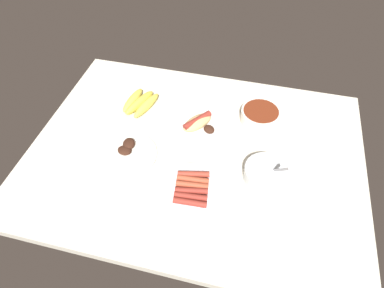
{
  "coord_description": "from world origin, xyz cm",
  "views": [
    {
      "loc": [
        17.45,
        -76.47,
        93.41
      ],
      "look_at": [
        -1.41,
        0.58,
        3.0
      ],
      "focal_mm": 31.27,
      "sensor_mm": 36.0,
      "label": 1
    }
  ],
  "objects_px": {
    "bowl_coleslaw": "(266,173)",
    "plate_sausages": "(192,189)",
    "plate_grilled_meat": "(127,153)",
    "banana_bunch": "(140,103)",
    "plate_hotdog_assembled": "(198,125)",
    "bowl_chili": "(260,115)"
  },
  "relations": [
    {
      "from": "bowl_coleslaw",
      "to": "plate_sausages",
      "type": "bearing_deg",
      "value": -154.66
    },
    {
      "from": "plate_grilled_meat",
      "to": "plate_sausages",
      "type": "distance_m",
      "value": 0.28
    },
    {
      "from": "bowl_coleslaw",
      "to": "plate_sausages",
      "type": "relative_size",
      "value": 0.68
    },
    {
      "from": "bowl_coleslaw",
      "to": "banana_bunch",
      "type": "bearing_deg",
      "value": 155.51
    },
    {
      "from": "plate_hotdog_assembled",
      "to": "bowl_chili",
      "type": "height_order",
      "value": "plate_hotdog_assembled"
    },
    {
      "from": "banana_bunch",
      "to": "plate_sausages",
      "type": "xyz_separation_m",
      "value": [
        0.31,
        -0.35,
        -0.01
      ]
    },
    {
      "from": "plate_grilled_meat",
      "to": "bowl_coleslaw",
      "type": "bearing_deg",
      "value": 1.54
    },
    {
      "from": "bowl_chili",
      "to": "plate_sausages",
      "type": "distance_m",
      "value": 0.43
    },
    {
      "from": "plate_grilled_meat",
      "to": "plate_hotdog_assembled",
      "type": "xyz_separation_m",
      "value": [
        0.22,
        0.19,
        0.01
      ]
    },
    {
      "from": "plate_hotdog_assembled",
      "to": "plate_sausages",
      "type": "relative_size",
      "value": 1.05
    },
    {
      "from": "bowl_coleslaw",
      "to": "plate_grilled_meat",
      "type": "bearing_deg",
      "value": -178.46
    },
    {
      "from": "banana_bunch",
      "to": "plate_grilled_meat",
      "type": "xyz_separation_m",
      "value": [
        0.04,
        -0.26,
        -0.01
      ]
    },
    {
      "from": "bowl_coleslaw",
      "to": "bowl_chili",
      "type": "relative_size",
      "value": 1.0
    },
    {
      "from": "bowl_coleslaw",
      "to": "bowl_chili",
      "type": "bearing_deg",
      "value": 100.24
    },
    {
      "from": "banana_bunch",
      "to": "plate_grilled_meat",
      "type": "bearing_deg",
      "value": -80.9
    },
    {
      "from": "bowl_chili",
      "to": "plate_hotdog_assembled",
      "type": "bearing_deg",
      "value": -156.38
    },
    {
      "from": "bowl_chili",
      "to": "plate_sausages",
      "type": "height_order",
      "value": "bowl_chili"
    },
    {
      "from": "bowl_coleslaw",
      "to": "plate_grilled_meat",
      "type": "height_order",
      "value": "bowl_coleslaw"
    },
    {
      "from": "plate_sausages",
      "to": "bowl_chili",
      "type": "bearing_deg",
      "value": 64.83
    },
    {
      "from": "banana_bunch",
      "to": "plate_sausages",
      "type": "relative_size",
      "value": 0.8
    },
    {
      "from": "plate_sausages",
      "to": "plate_grilled_meat",
      "type": "bearing_deg",
      "value": 160.11
    },
    {
      "from": "banana_bunch",
      "to": "plate_grilled_meat",
      "type": "distance_m",
      "value": 0.26
    }
  ]
}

